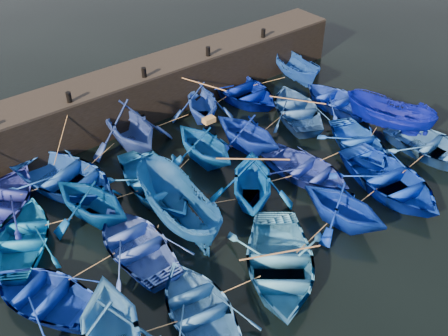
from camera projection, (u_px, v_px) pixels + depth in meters
ground at (272, 218)px, 20.60m from camera, size 120.00×120.00×0.00m
quay_wall at (138, 94)px, 26.36m from camera, size 26.00×2.50×2.50m
quay_top at (135, 72)px, 25.56m from camera, size 26.00×2.50×0.12m
bollard_1 at (69, 97)px, 22.84m from camera, size 0.24×0.24×0.50m
bollard_2 at (144, 72)px, 24.82m from camera, size 0.24×0.24×0.50m
bollard_3 at (208, 51)px, 26.79m from camera, size 0.24×0.24×0.50m
bollard_4 at (263, 33)px, 28.77m from camera, size 0.24×0.24×0.50m
boat_1 at (65, 178)px, 21.82m from camera, size 5.70×6.59×1.15m
boat_2 at (129, 125)px, 23.98m from camera, size 4.48×5.07×2.48m
boat_3 at (202, 101)px, 26.22m from camera, size 4.82×5.01×2.03m
boat_4 at (241, 90)px, 28.16m from camera, size 3.91×5.42×1.12m
boat_5 at (296, 69)px, 29.69m from camera, size 2.33×4.33×1.59m
boat_6 at (23, 237)px, 19.10m from camera, size 5.04×5.44×0.92m
boat_7 at (91, 199)px, 19.96m from camera, size 4.43×4.79×2.08m
boat_8 at (156, 183)px, 21.58m from camera, size 4.28×5.59×1.08m
boat_9 at (204, 143)px, 23.10m from camera, size 3.41×3.95×2.07m
boat_10 at (247, 131)px, 23.91m from camera, size 3.85×4.32×2.07m
boat_11 at (297, 109)px, 26.63m from camera, size 5.29×5.86×1.00m
boat_12 at (336, 100)px, 27.50m from camera, size 3.22×4.44×0.91m
boat_13 at (44, 295)px, 16.94m from camera, size 4.74×5.31×0.91m
boat_14 at (136, 243)px, 18.80m from camera, size 3.46×4.73×0.96m
boat_15 at (177, 207)px, 19.65m from camera, size 2.27×5.32×2.02m
boat_16 at (252, 181)px, 20.83m from camera, size 5.42×5.48×2.19m
boat_17 at (306, 170)px, 22.46m from camera, size 3.77×4.81×0.91m
boat_18 at (359, 144)px, 24.11m from camera, size 4.53×5.21×0.90m
boat_19 at (389, 116)px, 25.30m from camera, size 3.37×4.89×1.77m
boat_20 at (110, 336)px, 14.75m from camera, size 5.57×5.93×2.50m
boat_21 at (200, 309)px, 16.48m from camera, size 3.95×4.93×0.91m
boat_22 at (279, 264)px, 17.90m from camera, size 6.29×6.52×1.10m
boat_23 at (344, 206)px, 19.74m from camera, size 3.80×4.22×1.97m
boat_24 at (390, 180)px, 21.69m from camera, size 4.74×5.98×1.12m
boat_25 at (436, 148)px, 23.72m from camera, size 4.05×5.32×1.04m
wooden_crate at (209, 120)px, 22.55m from camera, size 0.55×0.35×0.25m
mooring_ropes at (204, 142)px, 23.43m from camera, size 17.98×11.98×2.10m
loose_oars at (257, 139)px, 22.40m from camera, size 10.57×12.53×1.25m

